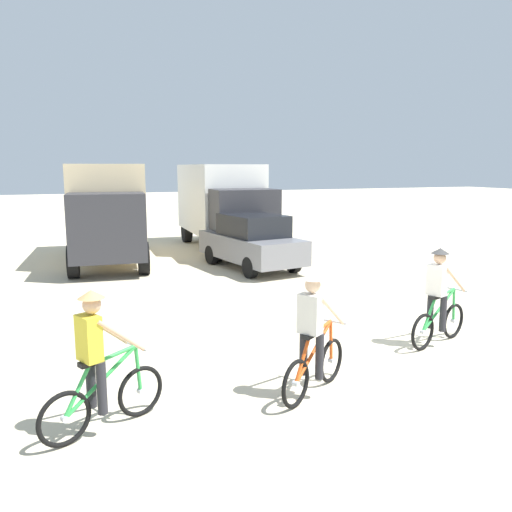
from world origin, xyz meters
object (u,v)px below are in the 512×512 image
cyclist_near_camera (438,300)px  box_truck_white_box (223,202)px  box_truck_tan_camper (107,207)px  sedan_parked (251,242)px  cyclist_cowboy_hat (313,339)px  cyclist_orange_shirt (98,367)px

cyclist_near_camera → box_truck_white_box: bearing=90.5°
box_truck_tan_camper → sedan_parked: size_ratio=1.57×
sedan_parked → cyclist_cowboy_hat: cyclist_cowboy_hat is taller
box_truck_white_box → sedan_parked: box_truck_white_box is taller
box_truck_white_box → cyclist_near_camera: (0.11, -12.34, -1.03)m
box_truck_white_box → cyclist_near_camera: 12.39m
cyclist_orange_shirt → box_truck_white_box: bearing=65.9°
box_truck_white_box → cyclist_cowboy_hat: 13.78m
cyclist_orange_shirt → cyclist_near_camera: (6.08, 1.01, 0.00)m
sedan_parked → cyclist_near_camera: 8.08m
sedan_parked → cyclist_cowboy_hat: bearing=-106.0°
box_truck_tan_camper → box_truck_white_box: size_ratio=1.02×
sedan_parked → cyclist_near_camera: bearing=-86.2°
box_truck_tan_camper → box_truck_white_box: same height
cyclist_orange_shirt → cyclist_cowboy_hat: (2.93, -0.05, 0.00)m
sedan_parked → cyclist_orange_shirt: cyclist_orange_shirt is taller
cyclist_orange_shirt → cyclist_cowboy_hat: bearing=-0.9°
cyclist_cowboy_hat → box_truck_white_box: bearing=77.2°
box_truck_white_box → cyclist_orange_shirt: size_ratio=3.76×
box_truck_white_box → cyclist_orange_shirt: 14.66m
box_truck_tan_camper → cyclist_near_camera: box_truck_tan_camper is taller
cyclist_orange_shirt → cyclist_near_camera: bearing=9.4°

